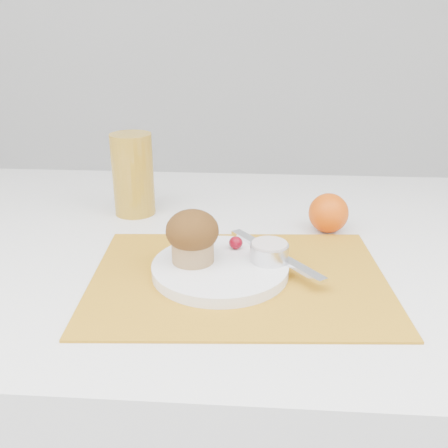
# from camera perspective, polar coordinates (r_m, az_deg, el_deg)

# --- Properties ---
(table) EXTENTS (1.20, 0.80, 0.75)m
(table) POSITION_cam_1_polar(r_m,az_deg,el_deg) (1.08, -1.74, -20.26)
(table) COLOR white
(table) RESTS_ON ground
(placemat) EXTENTS (0.45, 0.34, 0.00)m
(placemat) POSITION_cam_1_polar(r_m,az_deg,el_deg) (0.74, 1.67, -6.21)
(placemat) COLOR orange
(placemat) RESTS_ON table
(plate) EXTENTS (0.22, 0.22, 0.02)m
(plate) POSITION_cam_1_polar(r_m,az_deg,el_deg) (0.74, -0.44, -5.07)
(plate) COLOR white
(plate) RESTS_ON placemat
(ramekin) EXTENTS (0.06, 0.06, 0.03)m
(ramekin) POSITION_cam_1_polar(r_m,az_deg,el_deg) (0.75, 5.19, -3.25)
(ramekin) COLOR silver
(ramekin) RESTS_ON plate
(cream) EXTENTS (0.07, 0.07, 0.01)m
(cream) POSITION_cam_1_polar(r_m,az_deg,el_deg) (0.74, 5.22, -2.37)
(cream) COLOR beige
(cream) RESTS_ON ramekin
(raspberry_near) EXTENTS (0.02, 0.02, 0.02)m
(raspberry_near) POSITION_cam_1_polar(r_m,az_deg,el_deg) (0.78, 1.36, -2.14)
(raspberry_near) COLOR #5A020D
(raspberry_near) RESTS_ON plate
(raspberry_far) EXTENTS (0.02, 0.02, 0.02)m
(raspberry_far) POSITION_cam_1_polar(r_m,az_deg,el_deg) (0.76, 3.66, -2.91)
(raspberry_far) COLOR #610211
(raspberry_far) RESTS_ON plate
(butter_knife) EXTENTS (0.14, 0.18, 0.01)m
(butter_knife) POSITION_cam_1_polar(r_m,az_deg,el_deg) (0.77, 5.84, -3.39)
(butter_knife) COLOR silver
(butter_knife) RESTS_ON plate
(orange) EXTENTS (0.07, 0.07, 0.07)m
(orange) POSITION_cam_1_polar(r_m,az_deg,el_deg) (0.90, 11.85, 1.24)
(orange) COLOR #E45408
(orange) RESTS_ON table
(juice_glass) EXTENTS (0.09, 0.09, 0.16)m
(juice_glass) POSITION_cam_1_polar(r_m,az_deg,el_deg) (0.97, -10.36, 5.59)
(juice_glass) COLOR #B38521
(juice_glass) RESTS_ON table
(muffin) EXTENTS (0.08, 0.08, 0.08)m
(muffin) POSITION_cam_1_polar(r_m,az_deg,el_deg) (0.73, -3.63, -1.36)
(muffin) COLOR tan
(muffin) RESTS_ON plate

